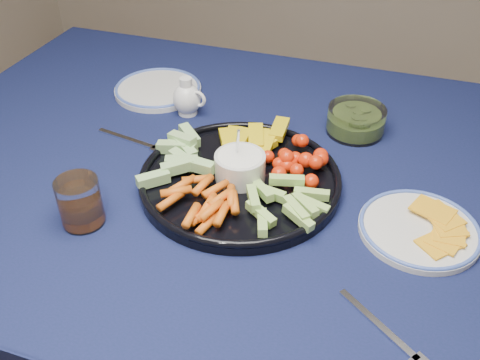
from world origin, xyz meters
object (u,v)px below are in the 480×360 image
(crudite_platter, at_px, (239,176))
(juice_tumbler, at_px, (81,205))
(creamer_pitcher, at_px, (187,99))
(pickle_bowl, at_px, (356,121))
(cheese_plate, at_px, (419,228))
(side_plate_extra, at_px, (158,89))
(dining_table, at_px, (282,204))

(crudite_platter, height_order, juice_tumbler, crudite_platter)
(creamer_pitcher, xyz_separation_m, pickle_bowl, (0.38, 0.04, -0.01))
(cheese_plate, relative_size, side_plate_extra, 0.97)
(cheese_plate, xyz_separation_m, side_plate_extra, (-0.66, 0.32, -0.00))
(pickle_bowl, xyz_separation_m, side_plate_extra, (-0.50, 0.03, -0.02))
(cheese_plate, height_order, juice_tumbler, juice_tumbler)
(side_plate_extra, bearing_deg, pickle_bowl, -3.30)
(dining_table, bearing_deg, cheese_plate, -20.25)
(crudite_platter, height_order, side_plate_extra, crudite_platter)
(dining_table, xyz_separation_m, side_plate_extra, (-0.39, 0.22, 0.10))
(juice_tumbler, distance_m, side_plate_extra, 0.49)
(dining_table, bearing_deg, pickle_bowl, 60.27)
(pickle_bowl, bearing_deg, crudite_platter, -124.44)
(dining_table, height_order, creamer_pitcher, creamer_pitcher)
(dining_table, relative_size, pickle_bowl, 13.09)
(pickle_bowl, xyz_separation_m, cheese_plate, (0.16, -0.29, -0.02))
(cheese_plate, bearing_deg, pickle_bowl, 118.33)
(creamer_pitcher, distance_m, pickle_bowl, 0.39)
(crudite_platter, relative_size, side_plate_extra, 1.81)
(crudite_platter, relative_size, cheese_plate, 1.87)
(cheese_plate, relative_size, juice_tumbler, 2.33)
(dining_table, height_order, juice_tumbler, juice_tumbler)
(crudite_platter, height_order, creamer_pitcher, crudite_platter)
(side_plate_extra, bearing_deg, creamer_pitcher, -32.74)
(crudite_platter, distance_m, pickle_bowl, 0.32)
(creamer_pitcher, bearing_deg, crudite_platter, -47.93)
(creamer_pitcher, bearing_deg, pickle_bowl, 6.51)
(crudite_platter, distance_m, side_plate_extra, 0.43)
(pickle_bowl, height_order, cheese_plate, pickle_bowl)
(dining_table, xyz_separation_m, juice_tumbler, (-0.30, -0.26, 0.13))
(crudite_platter, distance_m, cheese_plate, 0.34)
(pickle_bowl, bearing_deg, creamer_pitcher, -173.49)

